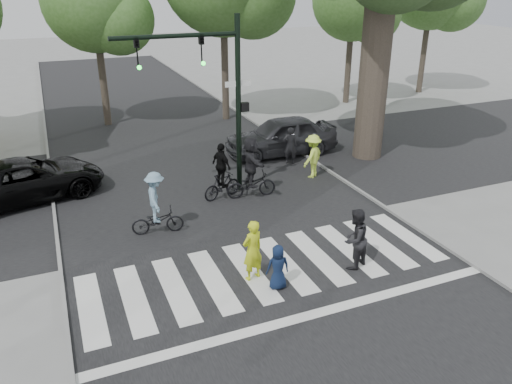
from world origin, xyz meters
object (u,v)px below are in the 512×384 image
pedestrian_adult (355,239)px  car_suv (26,180)px  cyclist_left (156,207)px  cyclist_right (251,171)px  pedestrian_child (278,267)px  traffic_signal (214,83)px  pedestrian_woman (252,250)px  cyclist_mid (222,176)px  car_grey (281,136)px

pedestrian_adult → car_suv: pedestrian_adult is taller
cyclist_left → cyclist_right: 3.83m
pedestrian_child → pedestrian_adult: size_ratio=0.70×
traffic_signal → pedestrian_woman: 6.36m
cyclist_mid → car_grey: bearing=41.5°
car_grey → pedestrian_child: bearing=-23.9°
car_suv → cyclist_mid: bearing=-125.7°
pedestrian_woman → cyclist_right: 5.10m
pedestrian_woman → cyclist_right: size_ratio=0.75×
pedestrian_child → pedestrian_adult: (2.24, 0.10, 0.25)m
pedestrian_woman → traffic_signal: bearing=-115.9°
traffic_signal → cyclist_mid: size_ratio=3.05×
cyclist_left → cyclist_mid: (2.61, 1.69, -0.03)m
cyclist_left → cyclist_right: cyclist_right is taller
cyclist_mid → traffic_signal: bearing=94.9°
cyclist_left → cyclist_mid: 3.12m
cyclist_mid → cyclist_right: 1.02m
cyclist_left → car_suv: size_ratio=0.38×
cyclist_left → pedestrian_woman: bearing=-63.5°
pedestrian_woman → cyclist_mid: cyclist_mid is taller
pedestrian_woman → pedestrian_child: 0.78m
pedestrian_woman → cyclist_right: (1.90, 4.73, 0.16)m
traffic_signal → pedestrian_adult: size_ratio=3.60×
cyclist_mid → car_suv: (-6.19, 2.48, -0.09)m
traffic_signal → cyclist_right: 3.18m
pedestrian_woman → cyclist_left: size_ratio=0.84×
cyclist_right → car_suv: cyclist_right is taller
pedestrian_child → pedestrian_adult: pedestrian_adult is taller
car_suv → car_grey: (10.03, 0.92, 0.10)m
traffic_signal → car_grey: 5.77m
cyclist_left → cyclist_right: bearing=21.2°
pedestrian_adult → pedestrian_child: bearing=-20.6°
traffic_signal → cyclist_right: size_ratio=2.75×
car_suv → pedestrian_child: bearing=-159.1°
pedestrian_woman → car_suv: 9.17m
pedestrian_adult → car_suv: 11.27m
traffic_signal → pedestrian_adult: traffic_signal is taller
pedestrian_woman → pedestrian_adult: bearing=152.4°
pedestrian_woman → car_grey: 9.71m
pedestrian_woman → car_grey: bearing=-136.0°
cyclist_mid → cyclist_left: bearing=-147.1°
pedestrian_child → cyclist_left: (-2.08, 3.97, 0.25)m
cyclist_right → cyclist_left: bearing=-158.8°
cyclist_mid → car_grey: size_ratio=0.41×
traffic_signal → car_grey: bearing=37.3°
cyclist_mid → pedestrian_child: bearing=-95.4°
pedestrian_woman → cyclist_left: bearing=-80.0°
car_suv → pedestrian_adult: bearing=-149.4°
cyclist_right → car_suv: size_ratio=0.42×
pedestrian_woman → cyclist_right: bearing=-128.3°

